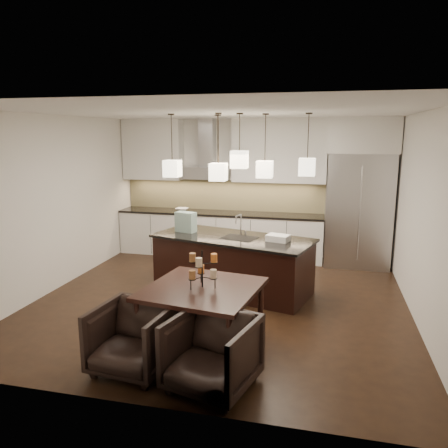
% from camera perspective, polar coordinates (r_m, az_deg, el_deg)
% --- Properties ---
extents(floor, '(5.50, 5.50, 0.02)m').
position_cam_1_polar(floor, '(6.80, -0.40, -9.96)').
color(floor, black).
rests_on(floor, ground).
extents(ceiling, '(5.50, 5.50, 0.02)m').
position_cam_1_polar(ceiling, '(6.33, -0.43, 14.52)').
color(ceiling, white).
rests_on(ceiling, wall_back).
extents(wall_back, '(5.50, 0.02, 2.80)m').
position_cam_1_polar(wall_back, '(9.09, 3.76, 4.73)').
color(wall_back, silver).
rests_on(wall_back, ground).
extents(wall_front, '(5.50, 0.02, 2.80)m').
position_cam_1_polar(wall_front, '(3.86, -10.30, -5.04)').
color(wall_front, silver).
rests_on(wall_front, ground).
extents(wall_left, '(0.02, 5.50, 2.80)m').
position_cam_1_polar(wall_left, '(7.56, -21.21, 2.54)').
color(wall_left, silver).
rests_on(wall_left, ground).
extents(wall_right, '(0.02, 5.50, 2.80)m').
position_cam_1_polar(wall_right, '(6.36, 24.53, 0.68)').
color(wall_right, silver).
rests_on(wall_right, ground).
extents(refrigerator, '(1.20, 0.72, 2.15)m').
position_cam_1_polar(refrigerator, '(8.65, 17.14, 1.70)').
color(refrigerator, '#B7B7BA').
rests_on(refrigerator, floor).
extents(fridge_panel, '(1.26, 0.72, 0.65)m').
position_cam_1_polar(fridge_panel, '(8.53, 17.71, 11.00)').
color(fridge_panel, silver).
rests_on(fridge_panel, refrigerator).
extents(lower_cabinets, '(4.21, 0.62, 0.88)m').
position_cam_1_polar(lower_cabinets, '(9.06, -0.57, -1.43)').
color(lower_cabinets, silver).
rests_on(lower_cabinets, floor).
extents(countertop, '(4.21, 0.66, 0.04)m').
position_cam_1_polar(countertop, '(8.97, -0.58, 1.43)').
color(countertop, black).
rests_on(countertop, lower_cabinets).
extents(backsplash, '(4.21, 0.02, 0.63)m').
position_cam_1_polar(backsplash, '(9.21, -0.13, 3.81)').
color(backsplash, '#CFC286').
rests_on(backsplash, countertop).
extents(upper_cab_left, '(1.25, 0.35, 1.25)m').
position_cam_1_polar(upper_cab_left, '(9.43, -9.25, 9.58)').
color(upper_cab_left, silver).
rests_on(upper_cab_left, wall_back).
extents(upper_cab_right, '(1.85, 0.35, 1.25)m').
position_cam_1_polar(upper_cab_right, '(8.76, 7.23, 9.49)').
color(upper_cab_right, silver).
rests_on(upper_cab_right, wall_back).
extents(hood_canopy, '(0.90, 0.52, 0.24)m').
position_cam_1_polar(hood_canopy, '(8.99, -2.38, 6.72)').
color(hood_canopy, '#B7B7BA').
rests_on(hood_canopy, wall_back).
extents(hood_chimney, '(0.30, 0.28, 0.96)m').
position_cam_1_polar(hood_chimney, '(9.06, -2.22, 10.56)').
color(hood_chimney, '#B7B7BA').
rests_on(hood_chimney, hood_canopy).
extents(fruit_bowl, '(0.29, 0.29, 0.06)m').
position_cam_1_polar(fruit_bowl, '(9.14, -5.53, 1.90)').
color(fruit_bowl, silver).
rests_on(fruit_bowl, countertop).
extents(island_body, '(2.61, 1.58, 0.86)m').
position_cam_1_polar(island_body, '(7.05, 1.13, -5.37)').
color(island_body, black).
rests_on(island_body, floor).
extents(island_top, '(2.70, 1.67, 0.04)m').
position_cam_1_polar(island_top, '(6.93, 1.14, -1.83)').
color(island_top, black).
rests_on(island_top, island_body).
extents(faucet, '(0.16, 0.25, 0.37)m').
position_cam_1_polar(faucet, '(6.93, 2.23, -0.11)').
color(faucet, silver).
rests_on(faucet, island_top).
extents(tote_bag, '(0.37, 0.26, 0.33)m').
position_cam_1_polar(tote_bag, '(7.27, -5.01, 0.27)').
color(tote_bag, '#1E523D').
rests_on(tote_bag, island_top).
extents(food_container, '(0.38, 0.31, 0.10)m').
position_cam_1_polar(food_container, '(6.69, 7.08, -1.82)').
color(food_container, silver).
rests_on(food_container, island_top).
extents(dining_table, '(1.42, 1.42, 0.75)m').
position_cam_1_polar(dining_table, '(5.27, -2.80, -12.06)').
color(dining_table, black).
rests_on(dining_table, floor).
extents(candelabra, '(0.41, 0.41, 0.44)m').
position_cam_1_polar(candelabra, '(5.06, -2.87, -5.87)').
color(candelabra, black).
rests_on(candelabra, dining_table).
extents(candle_a, '(0.09, 0.09, 0.10)m').
position_cam_1_polar(candle_a, '(5.02, -1.40, -6.51)').
color(candle_a, beige).
rests_on(candle_a, candelabra).
extents(candle_b, '(0.09, 0.09, 0.10)m').
position_cam_1_polar(candle_b, '(5.21, -3.02, -5.85)').
color(candle_b, '#C46423').
rests_on(candle_b, candelabra).
extents(candle_c, '(0.09, 0.09, 0.10)m').
position_cam_1_polar(candle_c, '(5.00, -4.18, -6.62)').
color(candle_c, brown).
rests_on(candle_c, candelabra).
extents(candle_d, '(0.09, 0.09, 0.10)m').
position_cam_1_polar(candle_d, '(5.06, -1.32, -4.45)').
color(candle_d, '#C46423').
rests_on(candle_d, candelabra).
extents(candle_e, '(0.09, 0.09, 0.10)m').
position_cam_1_polar(candle_e, '(5.10, -4.13, -4.37)').
color(candle_e, brown).
rests_on(candle_e, candelabra).
extents(candle_f, '(0.09, 0.09, 0.10)m').
position_cam_1_polar(candle_f, '(4.91, -3.30, -5.00)').
color(candle_f, beige).
rests_on(candle_f, candelabra).
extents(armchair_left, '(0.86, 0.88, 0.73)m').
position_cam_1_polar(armchair_left, '(4.89, -11.81, -14.41)').
color(armchair_left, black).
rests_on(armchair_left, floor).
extents(armchair_right, '(0.98, 0.99, 0.74)m').
position_cam_1_polar(armchair_right, '(4.50, -1.61, -16.53)').
color(armchair_right, black).
rests_on(armchair_right, floor).
extents(pendant_a, '(0.24, 0.24, 0.26)m').
position_cam_1_polar(pendant_a, '(6.93, -6.76, 7.20)').
color(pendant_a, '#F1E7C5').
rests_on(pendant_a, ceiling).
extents(pendant_b, '(0.24, 0.24, 0.26)m').
position_cam_1_polar(pendant_b, '(7.23, -0.81, 6.81)').
color(pendant_b, '#F1E7C5').
rests_on(pendant_b, ceiling).
extents(pendant_c, '(0.24, 0.24, 0.26)m').
position_cam_1_polar(pendant_c, '(6.62, 2.02, 8.41)').
color(pendant_c, '#F1E7C5').
rests_on(pendant_c, ceiling).
extents(pendant_d, '(0.24, 0.24, 0.26)m').
position_cam_1_polar(pendant_d, '(6.84, 5.33, 7.12)').
color(pendant_d, '#F1E7C5').
rests_on(pendant_d, ceiling).
extents(pendant_e, '(0.24, 0.24, 0.26)m').
position_cam_1_polar(pendant_e, '(6.67, 10.79, 7.32)').
color(pendant_e, '#F1E7C5').
rests_on(pendant_e, ceiling).
extents(pendant_f, '(0.24, 0.24, 0.26)m').
position_cam_1_polar(pendant_f, '(6.59, -0.74, 6.81)').
color(pendant_f, '#F1E7C5').
rests_on(pendant_f, ceiling).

